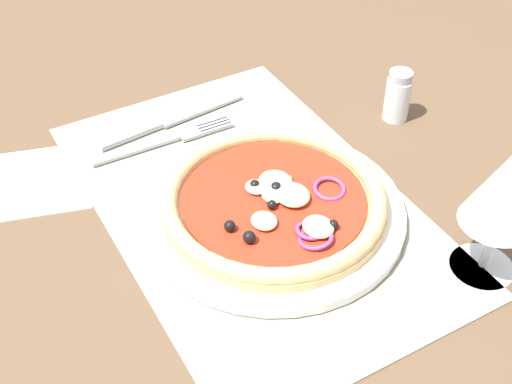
{
  "coord_description": "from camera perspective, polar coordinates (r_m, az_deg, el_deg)",
  "views": [
    {
      "loc": [
        49.74,
        -27.65,
        51.81
      ],
      "look_at": [
        0.91,
        0.0,
        2.47
      ],
      "focal_mm": 49.18,
      "sensor_mm": 36.0,
      "label": 1
    }
  ],
  "objects": [
    {
      "name": "napkin",
      "position": [
        0.83,
        -17.07,
        0.94
      ],
      "size": [
        14.56,
        13.74,
        0.36
      ],
      "primitive_type": "cube",
      "rotation": [
        0.0,
        0.0,
        -0.28
      ],
      "color": "white",
      "rests_on": "ground_plane"
    },
    {
      "name": "fork",
      "position": [
        0.86,
        -6.89,
        4.32
      ],
      "size": [
        2.27,
        18.02,
        0.44
      ],
      "rotation": [
        0.0,
        0.0,
        1.56
      ],
      "color": "#B2B5BA",
      "rests_on": "placemat"
    },
    {
      "name": "pizza",
      "position": [
        0.74,
        1.5,
        -0.69
      ],
      "size": [
        23.93,
        23.93,
        2.62
      ],
      "color": "tan",
      "rests_on": "plate"
    },
    {
      "name": "wine_glass",
      "position": [
        0.67,
        19.59,
        0.02
      ],
      "size": [
        7.2,
        7.2,
        14.9
      ],
      "color": "silver",
      "rests_on": "ground_plane"
    },
    {
      "name": "placemat",
      "position": [
        0.77,
        -0.34,
        -0.88
      ],
      "size": [
        48.44,
        30.7,
        0.4
      ],
      "primitive_type": "cube",
      "color": "gray",
      "rests_on": "ground_plane"
    },
    {
      "name": "knife",
      "position": [
        0.89,
        -6.7,
        5.95
      ],
      "size": [
        3.72,
        20.06,
        0.62
      ],
      "rotation": [
        0.0,
        0.0,
        1.67
      ],
      "color": "#B2B5BA",
      "rests_on": "placemat"
    },
    {
      "name": "pepper_shaker",
      "position": [
        0.9,
        11.45,
        7.66
      ],
      "size": [
        3.2,
        3.2,
        6.7
      ],
      "color": "silver",
      "rests_on": "ground_plane"
    },
    {
      "name": "ground_plane",
      "position": [
        0.78,
        -0.33,
        -1.65
      ],
      "size": [
        190.0,
        140.0,
        2.4
      ],
      "primitive_type": "cube",
      "color": "brown"
    },
    {
      "name": "plate",
      "position": [
        0.75,
        1.43,
        -1.59
      ],
      "size": [
        28.01,
        28.01,
        1.07
      ],
      "primitive_type": "cylinder",
      "color": "silver",
      "rests_on": "placemat"
    }
  ]
}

